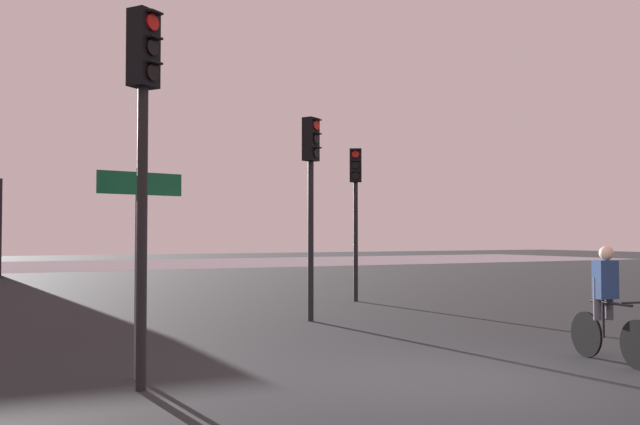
# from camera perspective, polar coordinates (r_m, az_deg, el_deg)

# --- Properties ---
(ground_plane) EXTENTS (120.00, 120.00, 0.00)m
(ground_plane) POSITION_cam_1_polar(r_m,az_deg,el_deg) (9.08, 11.97, -13.04)
(ground_plane) COLOR black
(water_strip) EXTENTS (80.00, 16.00, 0.01)m
(water_strip) POSITION_cam_1_polar(r_m,az_deg,el_deg) (44.67, -19.94, -4.00)
(water_strip) COLOR slate
(water_strip) RESTS_ON ground
(traffic_light_center) EXTENTS (0.40, 0.42, 4.22)m
(traffic_light_center) POSITION_cam_1_polar(r_m,az_deg,el_deg) (14.79, -0.73, 2.70)
(traffic_light_center) COLOR black
(traffic_light_center) RESTS_ON ground
(traffic_light_near_left) EXTENTS (0.40, 0.42, 4.38)m
(traffic_light_near_left) POSITION_cam_1_polar(r_m,az_deg,el_deg) (8.51, -13.96, 6.84)
(traffic_light_near_left) COLOR black
(traffic_light_near_left) RESTS_ON ground
(traffic_light_far_right) EXTENTS (0.40, 0.42, 4.11)m
(traffic_light_far_right) POSITION_cam_1_polar(r_m,az_deg,el_deg) (19.21, 2.87, 1.45)
(traffic_light_far_right) COLOR black
(traffic_light_far_right) RESTS_ON ground
(direction_sign_post) EXTENTS (1.09, 0.23, 2.60)m
(direction_sign_post) POSITION_cam_1_polar(r_m,az_deg,el_deg) (9.09, -14.30, -2.24)
(direction_sign_post) COLOR slate
(direction_sign_post) RESTS_ON ground
(cyclist) EXTENTS (0.50, 1.69, 1.62)m
(cyclist) POSITION_cam_1_polar(r_m,az_deg,el_deg) (10.78, 22.01, -6.76)
(cyclist) COLOR black
(cyclist) RESTS_ON ground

